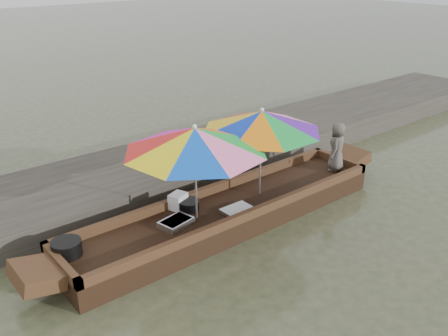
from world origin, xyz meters
TOP-DOWN VIEW (x-y plane):
  - water at (0.00, 0.00)m, footprint 80.00×80.00m
  - dock at (0.00, 2.20)m, footprint 22.00×2.20m
  - boat_hull at (0.00, 0.00)m, footprint 5.84×1.20m
  - cooking_pot at (-2.67, 0.27)m, footprint 0.42×0.42m
  - tray_crayfish at (-1.03, 0.01)m, footprint 0.56×0.44m
  - tray_scallop at (-0.01, -0.26)m, footprint 0.50×0.35m
  - charcoal_grill at (-0.59, 0.29)m, footprint 0.34×0.34m
  - supply_bag at (-0.69, 0.45)m, footprint 0.34×0.30m
  - vendor at (2.57, -0.15)m, footprint 0.56×0.51m
  - umbrella_bow at (-0.64, 0.00)m, footprint 2.61×2.61m
  - umbrella_stern at (0.72, 0.00)m, footprint 2.62×2.62m

SIDE VIEW (x-z plane):
  - water at x=0.00m, z-range 0.00..0.00m
  - boat_hull at x=0.00m, z-range 0.00..0.35m
  - dock at x=0.00m, z-range 0.00..0.50m
  - tray_scallop at x=-0.01m, z-range 0.35..0.41m
  - tray_crayfish at x=-1.03m, z-range 0.35..0.44m
  - charcoal_grill at x=-0.59m, z-range 0.35..0.51m
  - cooking_pot at x=-2.67m, z-range 0.35..0.57m
  - supply_bag at x=-0.69m, z-range 0.35..0.61m
  - vendor at x=2.57m, z-range 0.35..1.31m
  - umbrella_bow at x=-0.64m, z-range 0.35..1.90m
  - umbrella_stern at x=0.72m, z-range 0.35..1.90m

